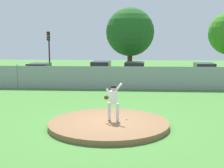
# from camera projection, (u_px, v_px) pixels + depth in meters

# --- Properties ---
(ground_plane) EXTENTS (80.00, 80.00, 0.00)m
(ground_plane) POSITION_uv_depth(u_px,v_px,m) (116.00, 99.00, 18.57)
(ground_plane) COLOR #427A33
(asphalt_strip) EXTENTS (44.00, 7.00, 0.01)m
(asphalt_strip) POSITION_uv_depth(u_px,v_px,m) (122.00, 81.00, 26.96)
(asphalt_strip) COLOR #2B2B2D
(asphalt_strip) RESTS_ON ground_plane
(pitchers_mound) EXTENTS (5.03, 5.03, 0.22)m
(pitchers_mound) POSITION_uv_depth(u_px,v_px,m) (109.00, 124.00, 12.62)
(pitchers_mound) COLOR brown
(pitchers_mound) RESTS_ON ground_plane
(pitcher_youth) EXTENTS (0.78, 0.32, 1.62)m
(pitcher_youth) POSITION_uv_depth(u_px,v_px,m) (113.00, 99.00, 12.62)
(pitcher_youth) COLOR silver
(pitcher_youth) RESTS_ON pitchers_mound
(baseball) EXTENTS (0.07, 0.07, 0.07)m
(baseball) POSITION_uv_depth(u_px,v_px,m) (126.00, 119.00, 12.89)
(baseball) COLOR white
(baseball) RESTS_ON pitchers_mound
(chainlink_fence) EXTENTS (38.81, 0.07, 1.82)m
(chainlink_fence) POSITION_uv_depth(u_px,v_px,m) (119.00, 78.00, 22.40)
(chainlink_fence) COLOR gray
(chainlink_fence) RESTS_ON ground_plane
(parked_car_champagne) EXTENTS (2.06, 4.60, 1.71)m
(parked_car_champagne) POSITION_uv_depth(u_px,v_px,m) (135.00, 72.00, 27.20)
(parked_car_champagne) COLOR tan
(parked_car_champagne) RESTS_ON ground_plane
(parked_car_navy) EXTENTS (2.01, 4.23, 1.60)m
(parked_car_navy) POSITION_uv_depth(u_px,v_px,m) (39.00, 73.00, 27.12)
(parked_car_navy) COLOR #161E4C
(parked_car_navy) RESTS_ON ground_plane
(parked_car_white) EXTENTS (1.98, 4.14, 1.65)m
(parked_car_white) POSITION_uv_depth(u_px,v_px,m) (204.00, 73.00, 26.73)
(parked_car_white) COLOR silver
(parked_car_white) RESTS_ON ground_plane
(parked_car_silver) EXTENTS (1.82, 4.72, 1.79)m
(parked_car_silver) POSITION_uv_depth(u_px,v_px,m) (101.00, 72.00, 27.07)
(parked_car_silver) COLOR #B7BABF
(parked_car_silver) RESTS_ON ground_plane
(traffic_light_near) EXTENTS (0.28, 0.46, 4.53)m
(traffic_light_near) POSITION_uv_depth(u_px,v_px,m) (49.00, 46.00, 30.86)
(traffic_light_near) COLOR black
(traffic_light_near) RESTS_ON ground_plane
(tree_slender_far) EXTENTS (5.35, 5.35, 7.27)m
(tree_slender_far) POSITION_uv_depth(u_px,v_px,m) (130.00, 32.00, 33.54)
(tree_slender_far) COLOR #4C331E
(tree_slender_far) RESTS_ON ground_plane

